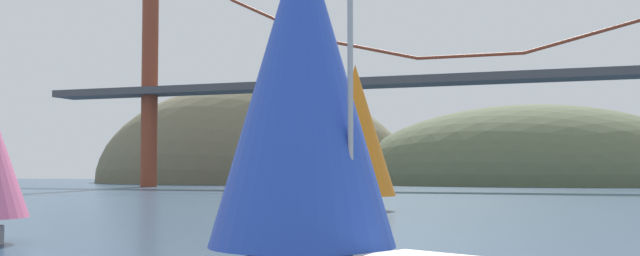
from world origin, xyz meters
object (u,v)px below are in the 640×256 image
(sailboat_green_sail, at_px, (315,148))
(channel_buoy, at_px, (229,212))
(sailboat_orange_sail, at_px, (353,134))
(sailboat_blue_spinnaker, at_px, (307,96))

(sailboat_green_sail, relative_size, channel_buoy, 3.92)
(channel_buoy, bearing_deg, sailboat_orange_sail, 66.91)
(sailboat_green_sail, bearing_deg, sailboat_blue_spinnaker, -69.93)
(sailboat_orange_sail, bearing_deg, channel_buoy, -113.09)
(channel_buoy, bearing_deg, sailboat_green_sail, 99.57)
(sailboat_blue_spinnaker, bearing_deg, channel_buoy, 120.81)
(sailboat_green_sail, relative_size, sailboat_blue_spinnaker, 1.02)
(sailboat_blue_spinnaker, xyz_separation_m, channel_buoy, (-14.03, 23.52, -4.54))
(sailboat_blue_spinnaker, relative_size, channel_buoy, 3.84)
(sailboat_blue_spinnaker, height_order, channel_buoy, sailboat_blue_spinnaker)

